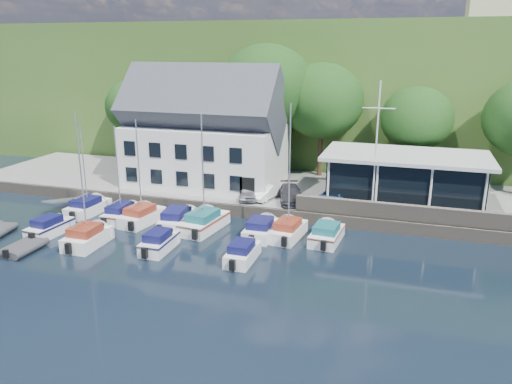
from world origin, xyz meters
TOP-DOWN VIEW (x-y plane):
  - ground at (0.00, 0.00)m, footprint 180.00×180.00m
  - quay at (0.00, 17.50)m, footprint 60.00×13.00m
  - quay_face at (0.00, 11.00)m, footprint 60.00×0.30m
  - hillside at (0.00, 62.00)m, footprint 160.00×75.00m
  - field_patch at (8.00, 70.00)m, footprint 50.00×30.00m
  - harbor_building at (-7.00, 16.50)m, footprint 14.40×8.20m
  - club_pavilion at (11.00, 16.00)m, footprint 13.20×7.20m
  - seawall at (12.00, 11.40)m, footprint 18.00×0.50m
  - gangway at (-16.50, 9.00)m, footprint 1.20×6.00m
  - car_silver at (-1.51, 13.07)m, footprint 2.27×4.00m
  - car_white at (-0.12, 13.48)m, footprint 2.05×3.70m
  - car_dgrey at (2.02, 13.34)m, footprint 3.04×4.77m
  - car_blue at (5.58, 13.58)m, footprint 2.48×4.37m
  - flagpole at (8.77, 12.80)m, footprint 2.42×0.20m
  - tree_0 at (-17.72, 22.78)m, footprint 6.71×6.71m
  - tree_1 at (-11.38, 22.56)m, footprint 7.29×7.29m
  - tree_2 at (-2.57, 21.61)m, footprint 9.37×9.37m
  - tree_3 at (2.70, 22.74)m, footprint 8.09×8.09m
  - tree_4 at (11.57, 22.79)m, footprint 6.59×6.59m
  - boat_r1_0 at (-14.09, 7.99)m, footprint 2.40×5.97m
  - boat_r1_1 at (-10.66, 7.57)m, footprint 2.01×5.97m
  - boat_r1_2 at (-8.56, 7.26)m, footprint 2.87×6.04m
  - boat_r1_3 at (-5.58, 7.36)m, footprint 2.64×6.36m
  - boat_r1_4 at (-3.25, 7.39)m, footprint 3.08×6.91m
  - boat_r1_5 at (1.25, 7.43)m, footprint 2.19×5.64m
  - boat_r1_6 at (3.26, 7.71)m, footprint 2.54×5.78m
  - boat_r1_7 at (6.07, 7.83)m, footprint 2.42×5.55m
  - boat_r2_0 at (-13.83, 2.96)m, footprint 2.10×5.50m
  - boat_r2_1 at (-9.86, 2.01)m, footprint 2.29×5.38m
  - boat_r2_2 at (-4.64, 2.80)m, footprint 1.88×5.05m
  - boat_r2_3 at (1.40, 2.88)m, footprint 1.74×5.00m
  - dinghy_1 at (-13.40, -0.30)m, footprint 1.99×3.28m

SIDE VIEW (x-z plane):
  - ground at x=0.00m, z-range 0.00..0.00m
  - gangway at x=-16.50m, z-range -0.70..0.70m
  - dinghy_1 at x=-13.40m, z-range 0.00..0.76m
  - quay at x=0.00m, z-range 0.00..1.00m
  - quay_face at x=0.00m, z-range 0.00..1.00m
  - boat_r2_3 at x=1.40m, z-range 0.00..1.37m
  - boat_r1_7 at x=6.07m, z-range 0.00..1.39m
  - boat_r1_5 at x=1.25m, z-range 0.00..1.40m
  - boat_r2_0 at x=-13.83m, z-range 0.00..1.45m
  - boat_r2_2 at x=-4.64m, z-range 0.00..1.46m
  - boat_r1_3 at x=-5.58m, z-range 0.00..1.52m
  - car_white at x=-0.12m, z-range 1.00..2.16m
  - seawall at x=12.00m, z-range 1.00..2.20m
  - car_silver at x=-1.51m, z-range 1.00..2.28m
  - car_dgrey at x=2.02m, z-range 1.00..2.29m
  - car_blue at x=5.58m, z-range 1.00..2.41m
  - club_pavilion at x=11.00m, z-range 1.00..5.10m
  - boat_r1_1 at x=-10.66m, z-range 0.00..8.32m
  - boat_r1_0 at x=-14.09m, z-range 0.00..8.60m
  - boat_r1_6 at x=3.26m, z-range 0.00..8.88m
  - boat_r1_2 at x=-8.56m, z-range 0.00..9.11m
  - boat_r2_1 at x=-9.86m, z-range 0.00..9.45m
  - boat_r1_4 at x=-3.25m, z-range 0.00..9.58m
  - harbor_building at x=-7.00m, z-range 1.00..9.70m
  - tree_4 at x=11.57m, z-range 1.00..10.01m
  - tree_0 at x=-17.72m, z-range 1.00..10.17m
  - tree_1 at x=-11.38m, z-range 1.00..10.96m
  - flagpole at x=8.77m, z-range 1.00..11.10m
  - tree_3 at x=2.70m, z-range 1.00..12.06m
  - tree_2 at x=-2.57m, z-range 1.00..13.81m
  - hillside at x=0.00m, z-range 0.00..16.00m
  - field_patch at x=8.00m, z-range 16.00..16.30m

